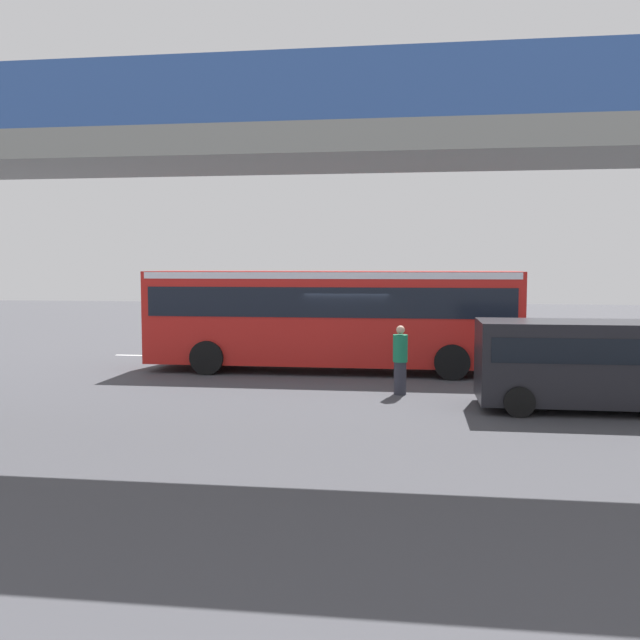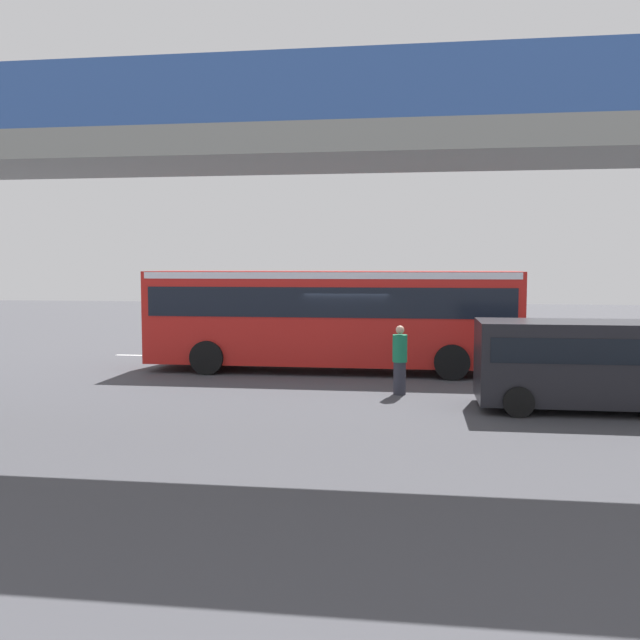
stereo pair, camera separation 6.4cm
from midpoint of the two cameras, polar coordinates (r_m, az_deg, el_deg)
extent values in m
plane|color=#424247|center=(21.70, 2.51, -4.31)|extent=(80.00, 80.00, 0.00)
cube|color=red|center=(21.74, 1.05, 0.27)|extent=(11.50, 2.55, 2.86)
cube|color=black|center=(21.71, 1.05, 1.63)|extent=(11.04, 2.59, 0.90)
cube|color=white|center=(21.69, 1.06, 3.73)|extent=(11.27, 2.58, 0.20)
cube|color=black|center=(23.12, -13.29, 1.26)|extent=(0.04, 2.24, 1.20)
cylinder|color=black|center=(21.38, -9.22, -3.08)|extent=(1.04, 0.30, 1.04)
cylinder|color=black|center=(23.81, -7.42, -2.29)|extent=(1.04, 0.30, 1.04)
cylinder|color=black|center=(20.48, 10.91, -3.44)|extent=(1.04, 0.30, 1.04)
cylinder|color=black|center=(23.01, 10.58, -2.57)|extent=(1.04, 0.30, 1.04)
cube|color=black|center=(16.99, 21.05, -3.25)|extent=(4.80, 1.95, 1.86)
cube|color=black|center=(16.95, 21.08, -2.05)|extent=(4.42, 1.98, 0.56)
cylinder|color=black|center=(15.87, 16.17, -6.51)|extent=(0.68, 0.22, 0.68)
cylinder|color=black|center=(17.77, 15.26, -5.32)|extent=(0.68, 0.22, 0.68)
torus|color=black|center=(19.86, 19.94, -4.35)|extent=(0.72, 0.06, 0.72)
torus|color=black|center=(20.10, 22.88, -4.33)|extent=(0.72, 0.06, 0.72)
cube|color=orange|center=(19.95, 21.44, -3.83)|extent=(0.89, 0.04, 0.04)
cylinder|color=orange|center=(19.97, 21.98, -3.26)|extent=(0.03, 0.03, 0.40)
cube|color=black|center=(19.94, 22.00, -2.69)|extent=(0.20, 0.08, 0.04)
cylinder|color=orange|center=(19.81, 20.34, -2.77)|extent=(0.02, 0.44, 0.02)
cylinder|color=#2D2D38|center=(18.00, 6.68, -4.79)|extent=(0.32, 0.32, 0.85)
cylinder|color=#19724C|center=(17.89, 6.71, -2.34)|extent=(0.38, 0.38, 0.70)
sphere|color=tan|center=(17.84, 6.72, -0.81)|extent=(0.22, 0.22, 0.22)
cylinder|color=slate|center=(26.58, -1.93, 0.36)|extent=(0.08, 0.08, 2.80)
cube|color=yellow|center=(26.53, -1.93, 2.73)|extent=(0.04, 0.60, 0.60)
cube|color=silver|center=(25.24, 21.59, -3.37)|extent=(2.00, 0.20, 0.01)
cube|color=silver|center=(24.60, 12.49, -3.36)|extent=(2.00, 0.20, 0.01)
cube|color=silver|center=(24.59, 3.15, -3.26)|extent=(2.00, 0.20, 0.01)
cube|color=silver|center=(25.23, -5.96, -3.08)|extent=(2.00, 0.20, 0.01)
cube|color=silver|center=(26.47, -14.41, -2.84)|extent=(2.00, 0.20, 0.01)
cube|color=gray|center=(12.53, -1.40, 13.82)|extent=(29.24, 2.60, 0.50)
cube|color=#3359A5|center=(13.89, -0.55, 16.26)|extent=(29.24, 0.08, 1.10)
cube|color=#3359A5|center=(11.48, -2.47, 18.76)|extent=(29.24, 0.08, 1.10)
camera|label=1|loc=(0.03, -89.92, 0.01)|focal=38.80mm
camera|label=2|loc=(0.03, 90.08, -0.01)|focal=38.80mm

